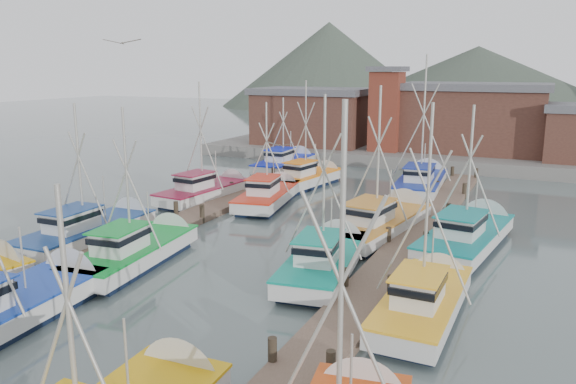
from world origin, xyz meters
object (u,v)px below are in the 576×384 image
at_px(boat_4, 139,250).
at_px(lookout_tower, 386,108).
at_px(boat_8, 270,195).
at_px(boat_0, 4,309).
at_px(boat_12, 310,178).

bearing_deg(boat_4, lookout_tower, 78.99).
bearing_deg(lookout_tower, boat_8, -96.52).
height_order(boat_0, boat_12, boat_12).
distance_m(boat_8, boat_12, 7.10).
bearing_deg(boat_12, lookout_tower, 89.35).
distance_m(lookout_tower, boat_4, 35.97).
bearing_deg(boat_12, boat_4, -82.37).
xyz_separation_m(lookout_tower, boat_12, (-2.36, -14.48, -4.87)).
distance_m(boat_0, boat_12, 28.90).
bearing_deg(boat_4, boat_12, 82.38).
bearing_deg(boat_8, boat_12, 79.23).
bearing_deg(lookout_tower, boat_4, -94.39).
height_order(lookout_tower, boat_8, lookout_tower).
relative_size(lookout_tower, boat_4, 0.93).
height_order(boat_4, boat_8, boat_4).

